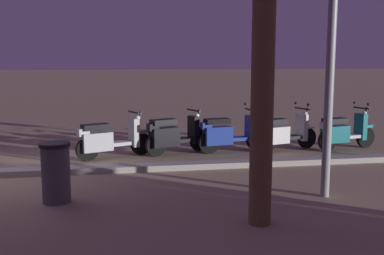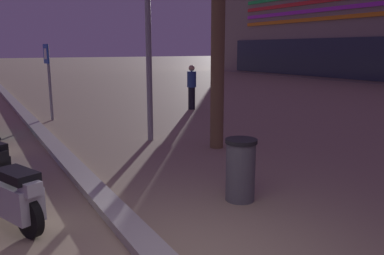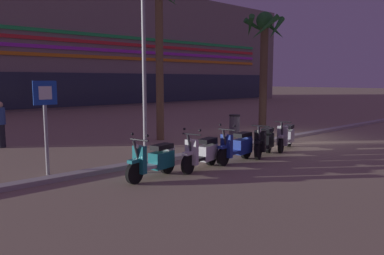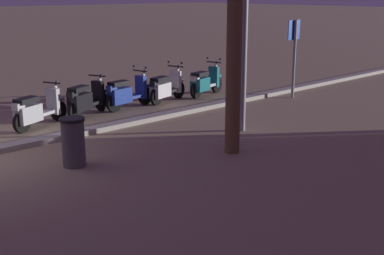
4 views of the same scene
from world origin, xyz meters
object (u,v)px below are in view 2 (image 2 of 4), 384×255
object	(u,v)px
scooter_silver_second_in_line	(7,193)
pedestrian_strolling_near_curb	(192,86)
litter_bin	(241,169)
crossing_sign	(48,73)

from	to	relation	value
scooter_silver_second_in_line	pedestrian_strolling_near_curb	bearing A→B (deg)	136.60
scooter_silver_second_in_line	litter_bin	world-z (taller)	scooter_silver_second_in_line
scooter_silver_second_in_line	litter_bin	distance (m)	3.23
litter_bin	pedestrian_strolling_near_curb	bearing A→B (deg)	154.75
scooter_silver_second_in_line	pedestrian_strolling_near_curb	distance (m)	10.18
scooter_silver_second_in_line	pedestrian_strolling_near_curb	size ratio (longest dim) A/B	1.05
crossing_sign	litter_bin	xyz separation A→B (m)	(8.45, 1.18, -1.02)
litter_bin	scooter_silver_second_in_line	bearing A→B (deg)	-104.15
scooter_silver_second_in_line	crossing_sign	size ratio (longest dim) A/B	0.72
crossing_sign	scooter_silver_second_in_line	bearing A→B (deg)	-14.24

